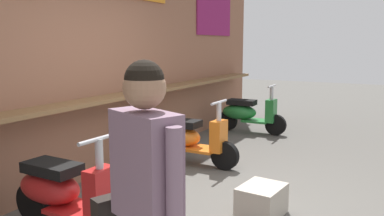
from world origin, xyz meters
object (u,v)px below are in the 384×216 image
scooter_orange (189,138)px  scooter_green (247,113)px  shopper_with_handbag (144,184)px  scooter_red (62,192)px  merchandise_crate (262,201)px

scooter_orange → scooter_green: 2.43m
scooter_green → scooter_orange: bearing=-91.2°
scooter_green → shopper_with_handbag: bearing=-76.1°
scooter_red → merchandise_crate: (1.22, -1.53, -0.23)m
scooter_green → merchandise_crate: (-3.66, -1.53, -0.23)m
scooter_orange → shopper_with_handbag: shopper_with_handbag is taller
scooter_orange → scooter_green: same height
scooter_orange → shopper_with_handbag: 3.76m
scooter_red → scooter_green: 4.88m
scooter_red → scooter_orange: 2.45m
scooter_green → shopper_with_handbag: (-5.78, -1.57, 0.63)m
scooter_green → shopper_with_handbag: 6.02m
scooter_red → scooter_orange: same height
scooter_orange → merchandise_crate: 1.98m
scooter_red → shopper_with_handbag: (-0.90, -1.57, 0.63)m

